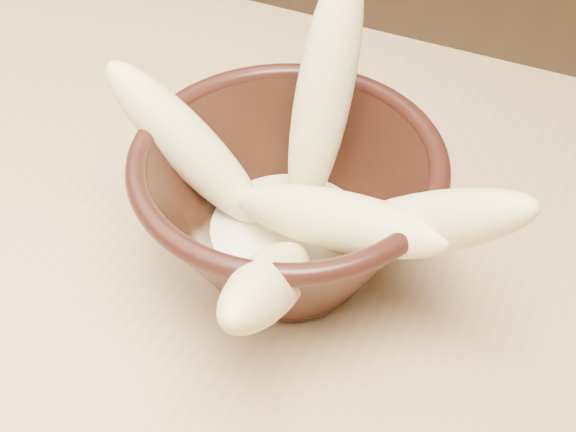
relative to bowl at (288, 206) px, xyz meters
The scene contains 7 objects.
bowl is the anchor object (origin of this frame).
milk_puddle 0.03m from the bowl, 90.00° to the left, with size 0.11×0.11×0.02m, color beige.
banana_upright 0.08m from the bowl, 86.92° to the left, with size 0.04×0.04×0.17m, color #DBCE81.
banana_left 0.08m from the bowl, behind, with size 0.04×0.04×0.14m, color #DBCE81.
banana_right 0.09m from the bowl, ahead, with size 0.04×0.04×0.16m, color #DBCE81.
banana_across 0.05m from the bowl, 25.59° to the right, with size 0.04×0.04×0.15m, color #DBCE81.
banana_front 0.09m from the bowl, 73.18° to the right, with size 0.04×0.04×0.15m, color #DBCE81.
Camera 1 is at (0.03, -0.26, 1.18)m, focal length 50.00 mm.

